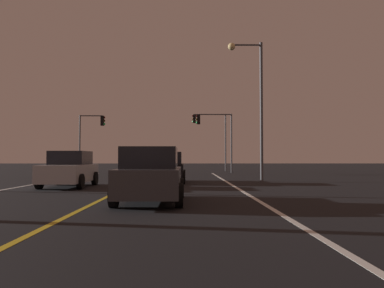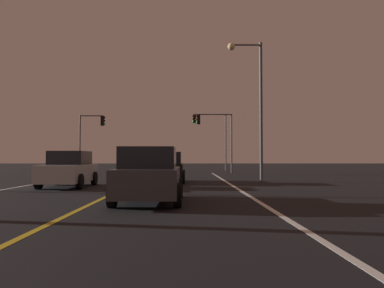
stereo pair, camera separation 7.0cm
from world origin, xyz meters
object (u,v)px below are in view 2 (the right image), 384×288
Objects in this scene: traffic_light_near_left at (92,130)px; traffic_light_far_right at (210,129)px; street_lamp_right_far at (253,93)px; car_oncoming at (69,170)px; traffic_light_near_right at (214,129)px; car_lead_same_lane at (149,176)px; car_ahead_far at (167,168)px.

traffic_light_far_right is (11.09, 5.50, 0.57)m from traffic_light_near_left.
car_oncoming is at bearing 24.41° from street_lamp_right_far.
traffic_light_near_left is (-11.15, 0.00, -0.15)m from traffic_light_near_right.
traffic_light_near_left reaches higher than car_lead_same_lane.
car_ahead_far is 5.58m from car_oncoming.
street_lamp_right_far is at bearing 114.41° from car_oncoming.
traffic_light_far_right is at bearing -10.37° from car_ahead_far.
traffic_light_far_right reaches higher than traffic_light_near_left.
car_ahead_far is 16.11m from traffic_light_near_left.
car_ahead_far is at bearing 126.83° from car_oncoming.
street_lamp_right_far reaches higher than traffic_light_near_right.
traffic_light_near_right reaches higher than car_lead_same_lane.
traffic_light_far_right is 0.73× the size of street_lamp_right_far.
traffic_light_near_right is at bearing 90.65° from traffic_light_far_right.
car_oncoming is at bearing -79.90° from traffic_light_near_left.
traffic_light_near_right is (8.08, 17.25, 3.20)m from car_oncoming.
traffic_light_near_left reaches higher than car_ahead_far.
car_lead_same_lane is 0.80× the size of traffic_light_near_right.
traffic_light_near_right reaches higher than car_oncoming.
traffic_light_near_left is at bearing 28.45° from car_ahead_far.
traffic_light_near_right is 5.52m from traffic_light_far_right.
car_lead_same_lane is at bearing 33.77° from car_oncoming.
traffic_light_far_right reaches higher than car_ahead_far.
car_oncoming is 24.40m from traffic_light_far_right.
traffic_light_near_right reaches higher than traffic_light_near_left.
traffic_light_near_left is 12.39m from traffic_light_far_right.
traffic_light_near_left is 0.64× the size of street_lamp_right_far.
traffic_light_far_right is (3.57, 29.40, 3.62)m from car_lead_same_lane.
car_lead_same_lane is 8.00m from car_oncoming.
car_lead_same_lane is at bearing -72.54° from traffic_light_near_left.
car_lead_same_lane is 24.39m from traffic_light_near_right.
car_oncoming is at bearing 70.59° from traffic_light_far_right.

